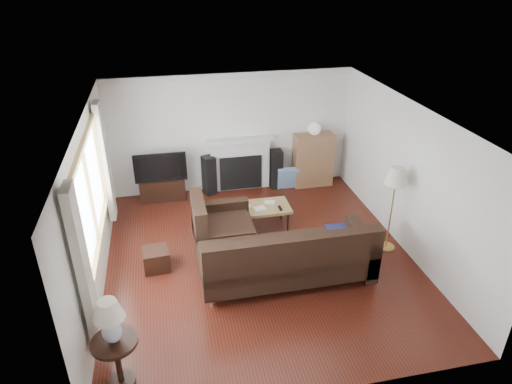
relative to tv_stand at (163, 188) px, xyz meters
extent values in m
cube|color=#481910|center=(1.51, -2.50, -0.23)|extent=(5.10, 5.60, 0.04)
cube|color=white|center=(1.51, -2.50, 2.27)|extent=(5.10, 5.60, 0.04)
cube|color=white|center=(1.51, 0.25, 1.02)|extent=(5.00, 0.04, 2.50)
cube|color=white|center=(1.51, -5.25, 1.02)|extent=(5.00, 0.04, 2.50)
cube|color=white|center=(-0.99, -2.50, 1.02)|extent=(0.04, 5.50, 2.50)
cube|color=white|center=(4.01, -2.50, 1.02)|extent=(0.04, 5.50, 2.50)
cube|color=brown|center=(-0.94, -2.70, 1.32)|extent=(0.12, 2.74, 1.54)
cube|color=beige|center=(-0.89, -4.22, 1.17)|extent=(0.10, 0.35, 2.10)
cube|color=beige|center=(-0.89, -1.18, 1.17)|extent=(0.10, 0.35, 2.10)
cube|color=white|center=(1.66, 0.14, 0.35)|extent=(1.40, 0.26, 1.15)
cube|color=black|center=(0.00, 0.00, 0.00)|extent=(0.92, 0.41, 0.46)
imported|color=black|center=(0.00, 0.00, 0.53)|extent=(1.04, 0.14, 0.60)
cube|color=black|center=(0.98, 0.05, 0.19)|extent=(0.31, 0.34, 0.83)
cube|color=black|center=(2.44, 0.05, 0.20)|extent=(0.24, 0.29, 0.85)
cube|color=#916643|center=(3.25, 0.02, 0.35)|extent=(0.84, 0.40, 1.15)
sphere|color=white|center=(3.25, 0.02, 1.06)|extent=(0.27, 0.27, 0.27)
cube|color=black|center=(1.80, -3.09, 0.24)|extent=(2.88, 2.11, 0.93)
cube|color=#9B7F4A|center=(1.70, -1.54, -0.01)|extent=(1.15, 0.63, 0.45)
cube|color=black|center=(-0.18, -2.41, -0.06)|extent=(0.44, 0.44, 0.34)
cube|color=#A87F3A|center=(3.73, -2.65, 0.53)|extent=(0.50, 0.50, 1.53)
cube|color=black|center=(-0.64, -4.61, 0.10)|extent=(0.53, 0.53, 0.67)
cube|color=silver|center=(-0.64, -4.61, 0.72)|extent=(0.35, 0.35, 0.56)
camera|label=1|loc=(0.15, -8.64, 4.29)|focal=32.00mm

